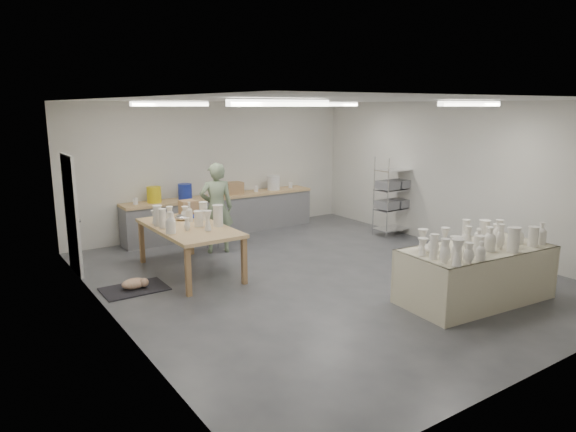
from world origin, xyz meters
TOP-DOWN VIEW (x-y plane):
  - room at (-0.11, 0.08)m, footprint 8.00×8.02m
  - back_counter at (-0.01, 3.68)m, footprint 4.60×0.60m
  - wire_shelf at (3.20, 1.40)m, footprint 0.88×0.48m
  - drying_table at (1.24, -2.24)m, footprint 2.44×1.31m
  - work_table at (-1.76, 1.54)m, footprint 1.15×2.28m
  - rug at (-2.90, 1.14)m, footprint 1.00×0.70m
  - cat at (-2.88, 1.13)m, footprint 0.47×0.41m
  - potter at (-0.80, 2.35)m, footprint 0.77×0.63m
  - red_stool at (-0.80, 2.62)m, footprint 0.36×0.36m

SIDE VIEW (x-z plane):
  - rug at x=-2.90m, z-range 0.00..0.02m
  - cat at x=-2.88m, z-range 0.02..0.19m
  - red_stool at x=-0.80m, z-range 0.12..0.42m
  - drying_table at x=1.24m, z-range -0.15..1.06m
  - back_counter at x=-0.01m, z-range -0.13..1.11m
  - work_table at x=-1.76m, z-range 0.25..1.48m
  - potter at x=-0.80m, z-range 0.00..1.82m
  - wire_shelf at x=3.20m, z-range 0.02..1.82m
  - room at x=-0.11m, z-range 0.56..3.56m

